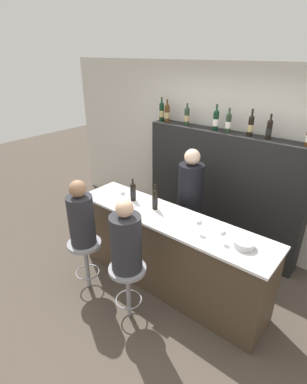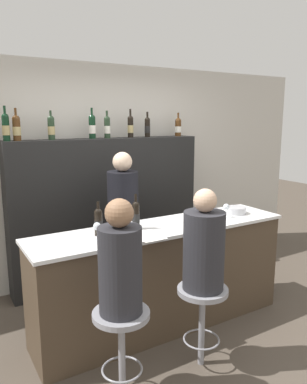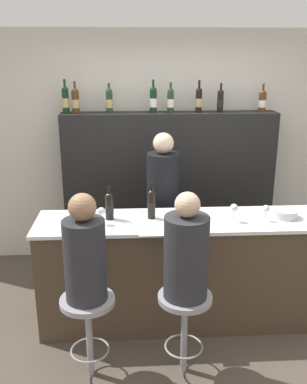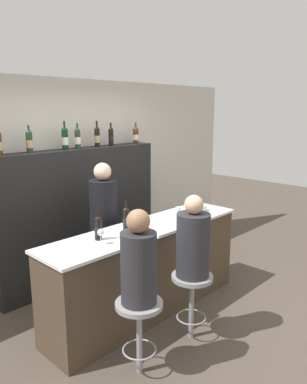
# 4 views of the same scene
# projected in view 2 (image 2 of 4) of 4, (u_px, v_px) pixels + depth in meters

# --- Properties ---
(ground_plane) EXTENTS (16.00, 16.00, 0.00)m
(ground_plane) POSITION_uv_depth(u_px,v_px,m) (179.00, 338.00, 3.40)
(ground_plane) COLOR #4C4238
(wall_back) EXTENTS (6.40, 0.05, 2.60)m
(wall_back) POSITION_uv_depth(u_px,v_px,m) (100.00, 173.00, 4.60)
(wall_back) COLOR beige
(wall_back) RESTS_ON ground_plane
(bar_counter) EXTENTS (2.49, 0.59, 0.99)m
(bar_counter) POSITION_uv_depth(u_px,v_px,m) (163.00, 276.00, 3.53)
(bar_counter) COLOR #473828
(bar_counter) RESTS_ON ground_plane
(back_bar_cabinet) EXTENTS (2.33, 0.28, 1.74)m
(back_bar_cabinet) POSITION_uv_depth(u_px,v_px,m) (109.00, 211.00, 4.49)
(back_bar_cabinet) COLOR black
(back_bar_cabinet) RESTS_ON ground_plane
(wine_bottle_counter_0) EXTENTS (0.07, 0.07, 0.29)m
(wine_bottle_counter_0) POSITION_uv_depth(u_px,v_px,m) (99.00, 221.00, 3.14)
(wine_bottle_counter_0) COLOR black
(wine_bottle_counter_0) RESTS_ON bar_counter
(wine_bottle_counter_1) EXTENTS (0.07, 0.07, 0.32)m
(wine_bottle_counter_1) POSITION_uv_depth(u_px,v_px,m) (136.00, 215.00, 3.32)
(wine_bottle_counter_1) COLOR black
(wine_bottle_counter_1) RESTS_ON bar_counter
(wine_bottle_backbar_0) EXTENTS (0.07, 0.07, 0.35)m
(wine_bottle_backbar_0) POSITION_uv_depth(u_px,v_px,m) (6.00, 127.00, 3.74)
(wine_bottle_backbar_0) COLOR black
(wine_bottle_backbar_0) RESTS_ON back_bar_cabinet
(wine_bottle_backbar_1) EXTENTS (0.08, 0.08, 0.33)m
(wine_bottle_backbar_1) POSITION_uv_depth(u_px,v_px,m) (17.00, 128.00, 3.80)
(wine_bottle_backbar_1) COLOR #4C2D14
(wine_bottle_backbar_1) RESTS_ON back_bar_cabinet
(wine_bottle_backbar_2) EXTENTS (0.07, 0.07, 0.31)m
(wine_bottle_backbar_2) POSITION_uv_depth(u_px,v_px,m) (51.00, 127.00, 3.97)
(wine_bottle_backbar_2) COLOR #233823
(wine_bottle_backbar_2) RESTS_ON back_bar_cabinet
(wine_bottle_backbar_3) EXTENTS (0.08, 0.08, 0.34)m
(wine_bottle_backbar_3) POSITION_uv_depth(u_px,v_px,m) (92.00, 126.00, 4.21)
(wine_bottle_backbar_3) COLOR black
(wine_bottle_backbar_3) RESTS_ON back_bar_cabinet
(wine_bottle_backbar_4) EXTENTS (0.07, 0.07, 0.31)m
(wine_bottle_backbar_4) POSITION_uv_depth(u_px,v_px,m) (107.00, 127.00, 4.30)
(wine_bottle_backbar_4) COLOR #233823
(wine_bottle_backbar_4) RESTS_ON back_bar_cabinet
(wine_bottle_backbar_5) EXTENTS (0.07, 0.07, 0.34)m
(wine_bottle_backbar_5) POSITION_uv_depth(u_px,v_px,m) (130.00, 126.00, 4.45)
(wine_bottle_backbar_5) COLOR black
(wine_bottle_backbar_5) RESTS_ON back_bar_cabinet
(wine_bottle_backbar_6) EXTENTS (0.07, 0.07, 0.30)m
(wine_bottle_backbar_6) POSITION_uv_depth(u_px,v_px,m) (147.00, 127.00, 4.57)
(wine_bottle_backbar_6) COLOR black
(wine_bottle_backbar_6) RESTS_ON back_bar_cabinet
(wine_bottle_backbar_7) EXTENTS (0.08, 0.08, 0.30)m
(wine_bottle_backbar_7) POSITION_uv_depth(u_px,v_px,m) (178.00, 127.00, 4.80)
(wine_bottle_backbar_7) COLOR #4C2D14
(wine_bottle_backbar_7) RESTS_ON back_bar_cabinet
(wine_glass_0) EXTENTS (0.06, 0.06, 0.15)m
(wine_glass_0) POSITION_uv_depth(u_px,v_px,m) (97.00, 227.00, 3.02)
(wine_glass_0) COLOR silver
(wine_glass_0) RESTS_ON bar_counter
(wine_glass_1) EXTENTS (0.08, 0.08, 0.16)m
(wine_glass_1) POSITION_uv_depth(u_px,v_px,m) (205.00, 210.00, 3.57)
(wine_glass_1) COLOR silver
(wine_glass_1) RESTS_ON bar_counter
(wine_glass_2) EXTENTS (0.07, 0.07, 0.14)m
(wine_glass_2) POSITION_uv_depth(u_px,v_px,m) (226.00, 208.00, 3.71)
(wine_glass_2) COLOR silver
(wine_glass_2) RESTS_ON bar_counter
(metal_bowl) EXTENTS (0.20, 0.20, 0.07)m
(metal_bowl) POSITION_uv_depth(u_px,v_px,m) (236.00, 210.00, 3.88)
(metal_bowl) COLOR #B7B7BC
(metal_bowl) RESTS_ON bar_counter
(tasting_menu) EXTENTS (0.21, 0.30, 0.00)m
(tasting_menu) POSITION_uv_depth(u_px,v_px,m) (148.00, 236.00, 3.14)
(tasting_menu) COLOR white
(tasting_menu) RESTS_ON bar_counter
(bar_stool_left) EXTENTS (0.40, 0.40, 0.66)m
(bar_stool_left) POSITION_uv_depth(u_px,v_px,m) (121.00, 330.00, 2.59)
(bar_stool_left) COLOR gray
(bar_stool_left) RESTS_ON ground_plane
(guest_seated_left) EXTENTS (0.30, 0.30, 0.79)m
(guest_seated_left) POSITION_uv_depth(u_px,v_px,m) (120.00, 264.00, 2.50)
(guest_seated_left) COLOR #28282D
(guest_seated_left) RESTS_ON bar_stool_left
(bar_stool_right) EXTENTS (0.40, 0.40, 0.66)m
(bar_stool_right) POSITION_uv_depth(u_px,v_px,m) (202.00, 304.00, 2.95)
(bar_stool_right) COLOR gray
(bar_stool_right) RESTS_ON ground_plane
(guest_seated_right) EXTENTS (0.32, 0.32, 0.79)m
(guest_seated_right) POSITION_uv_depth(u_px,v_px,m) (204.00, 247.00, 2.85)
(guest_seated_right) COLOR #28282D
(guest_seated_right) RESTS_ON bar_stool_right
(bartender) EXTENTS (0.32, 0.32, 1.63)m
(bartender) POSITION_uv_depth(u_px,v_px,m) (124.00, 235.00, 3.92)
(bartender) COLOR black
(bartender) RESTS_ON ground_plane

